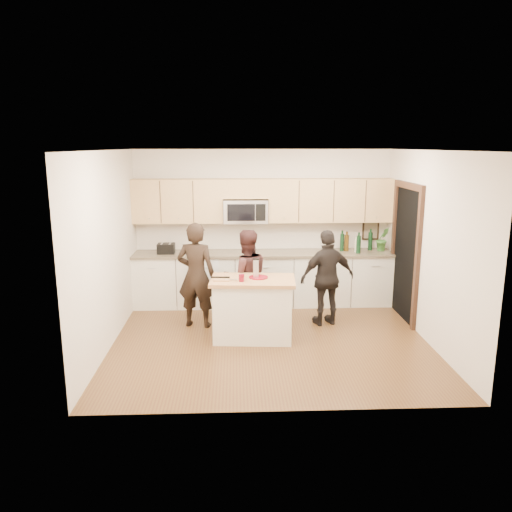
{
  "coord_description": "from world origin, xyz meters",
  "views": [
    {
      "loc": [
        -0.49,
        -6.8,
        2.77
      ],
      "look_at": [
        -0.19,
        0.35,
        1.17
      ],
      "focal_mm": 35.0,
      "sensor_mm": 36.0,
      "label": 1
    }
  ],
  "objects_px": {
    "woman_left": "(196,275)",
    "woman_right": "(327,278)",
    "island": "(253,308)",
    "woman_center": "(246,278)",
    "toaster": "(166,248)"
  },
  "relations": [
    {
      "from": "woman_left",
      "to": "woman_right",
      "type": "relative_size",
      "value": 1.09
    },
    {
      "from": "toaster",
      "to": "woman_right",
      "type": "distance_m",
      "value": 2.83
    },
    {
      "from": "island",
      "to": "toaster",
      "type": "bearing_deg",
      "value": 136.31
    },
    {
      "from": "island",
      "to": "woman_right",
      "type": "bearing_deg",
      "value": 29.29
    },
    {
      "from": "woman_left",
      "to": "woman_center",
      "type": "bearing_deg",
      "value": -165.31
    },
    {
      "from": "woman_center",
      "to": "woman_right",
      "type": "xyz_separation_m",
      "value": [
        1.26,
        -0.04,
        -0.0
      ]
    },
    {
      "from": "island",
      "to": "woman_center",
      "type": "xyz_separation_m",
      "value": [
        -0.08,
        0.59,
        0.3
      ]
    },
    {
      "from": "woman_right",
      "to": "toaster",
      "type": "bearing_deg",
      "value": -36.75
    },
    {
      "from": "toaster",
      "to": "woman_right",
      "type": "xyz_separation_m",
      "value": [
        2.62,
        -1.05,
        -0.27
      ]
    },
    {
      "from": "woman_left",
      "to": "island",
      "type": "bearing_deg",
      "value": 159.0
    },
    {
      "from": "toaster",
      "to": "woman_right",
      "type": "bearing_deg",
      "value": -21.77
    },
    {
      "from": "woman_center",
      "to": "toaster",
      "type": "bearing_deg",
      "value": -48.44
    },
    {
      "from": "woman_left",
      "to": "woman_right",
      "type": "bearing_deg",
      "value": -168.05
    },
    {
      "from": "island",
      "to": "woman_left",
      "type": "relative_size",
      "value": 0.76
    },
    {
      "from": "woman_center",
      "to": "woman_right",
      "type": "relative_size",
      "value": 1.0
    }
  ]
}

